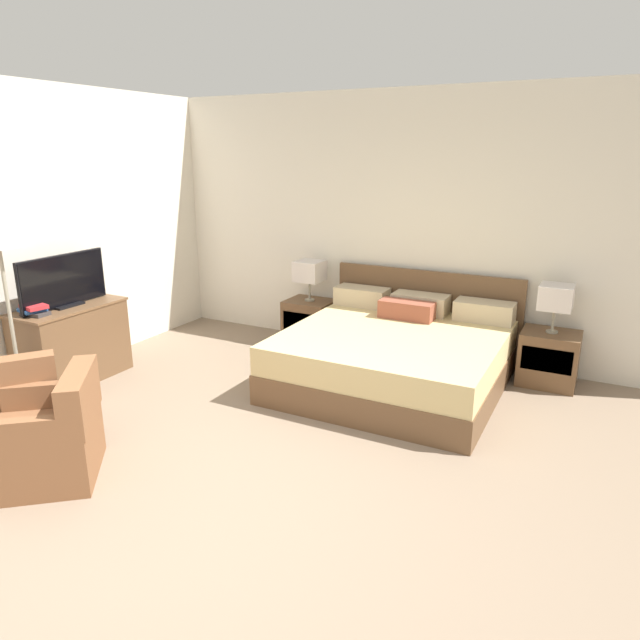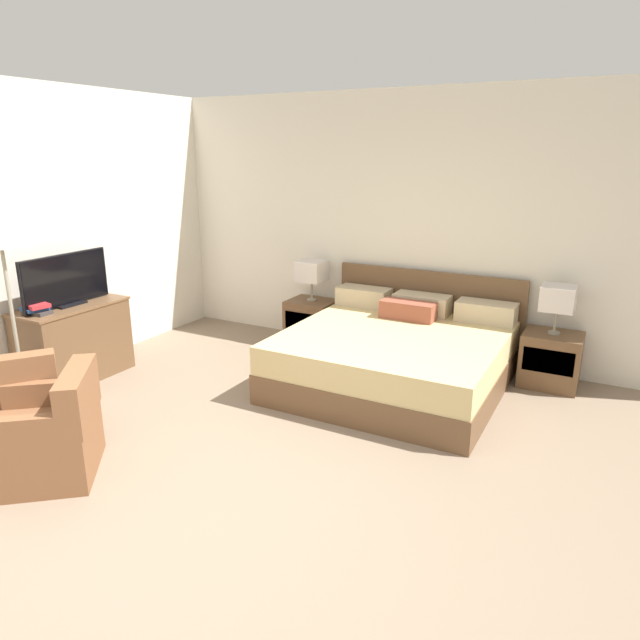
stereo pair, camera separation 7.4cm
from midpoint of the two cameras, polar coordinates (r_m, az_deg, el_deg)
name	(u,v)px [view 2 (the right image)]	position (r m, az deg, el deg)	size (l,w,h in m)	color
ground_plane	(184,517)	(3.83, -12.90, -18.62)	(10.68, 10.68, 0.00)	#84705B
wall_back	(398,226)	(6.32, 8.19, 9.33)	(6.68, 0.06, 2.80)	silver
wall_left	(59,233)	(6.25, -24.31, 7.97)	(0.06, 5.36, 2.80)	silver
bed	(396,355)	(5.52, 8.01, -3.53)	(2.04, 1.97, 0.96)	brown
nightstand_left	(312,322)	(6.64, -0.51, -0.22)	(0.53, 0.44, 0.52)	brown
nightstand_right	(550,360)	(5.91, 22.39, -3.68)	(0.53, 0.44, 0.52)	brown
table_lamp_left	(312,271)	(6.49, -0.52, 4.89)	(0.30, 0.30, 0.46)	gray
table_lamp_right	(558,298)	(5.74, 23.05, 2.00)	(0.30, 0.30, 0.46)	gray
dresser	(74,341)	(6.08, -23.05, -1.93)	(0.53, 1.04, 0.76)	brown
tv	(66,281)	(5.93, -23.74, 3.61)	(0.18, 0.94, 0.50)	black
book_red_cover	(38,312)	(5.76, -26.07, 0.70)	(0.24, 0.14, 0.03)	#383333
book_blue_cover	(35,308)	(5.78, -26.31, 1.05)	(0.20, 0.19, 0.03)	#234C8E
book_small_top	(36,305)	(5.75, -26.17, 1.33)	(0.22, 0.17, 0.03)	#B7282D
armchair_by_window	(13,406)	(5.04, -28.00, -7.62)	(0.96, 0.96, 0.76)	brown
armchair_companion	(48,437)	(4.42, -25.10, -10.55)	(0.96, 0.96, 0.76)	brown
floor_lamp	(2,250)	(5.45, -28.88, 6.18)	(0.30, 0.30, 1.67)	gray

